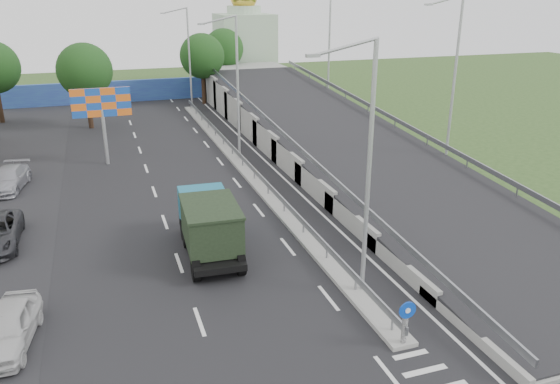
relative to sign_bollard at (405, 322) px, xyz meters
name	(u,v)px	position (x,y,z in m)	size (l,w,h in m)	color
road_surface	(213,191)	(-3.00, 17.83, -1.03)	(26.00, 90.00, 0.04)	black
median	(243,167)	(0.00, 21.83, -0.93)	(1.00, 44.00, 0.20)	gray
overpass_ramp	(341,136)	(7.50, 21.83, 0.72)	(10.00, 50.00, 3.50)	gray
median_guardrail	(243,158)	(0.00, 21.83, -0.28)	(0.09, 44.00, 0.71)	gray
sign_bollard	(405,322)	(0.00, 0.00, 0.00)	(0.64, 0.23, 1.67)	black
lamp_post_near	(365,159)	(0.11, 3.83, 4.77)	(2.74, 0.18, 10.08)	#B2B5B7
lamp_post_mid	(235,81)	(0.11, 23.83, 4.77)	(2.74, 0.18, 10.08)	#B2B5B7
lamp_post_far	(187,53)	(0.11, 43.83, 4.77)	(2.74, 0.18, 10.08)	#B2B5B7
blue_wall	(145,90)	(-4.00, 49.83, 0.17)	(30.00, 0.50, 2.40)	#2A3A9B
church	(245,43)	(10.00, 57.83, 4.28)	(7.00, 7.00, 13.80)	#B2CCAD
billboard	(102,107)	(-9.00, 25.83, 3.15)	(4.00, 0.24, 5.50)	#B2B5B7
tree_left_mid	(85,71)	(-10.00, 37.83, 4.14)	(4.80, 4.80, 7.60)	black
tree_median_far	(202,56)	(2.00, 45.83, 4.14)	(4.80, 4.80, 7.60)	black
tree_ramp_far	(224,49)	(6.00, 52.83, 4.14)	(4.80, 4.80, 7.60)	black
dump_truck	(209,223)	(-4.92, 9.45, 0.49)	(2.65, 6.37, 2.76)	black
parked_car_a	(7,327)	(-13.11, 4.58, -0.32)	(1.70, 4.21, 1.44)	silver
parked_car_d	(8,179)	(-15.09, 22.31, -0.36)	(1.89, 4.65, 1.35)	#A1A1A9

